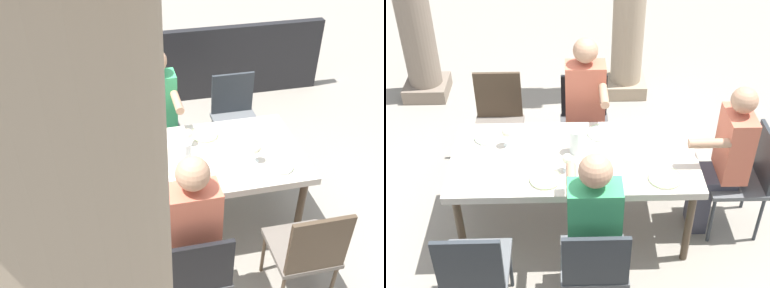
# 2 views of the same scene
# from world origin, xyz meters

# --- Properties ---
(ground_plane) EXTENTS (16.00, 16.00, 0.00)m
(ground_plane) POSITION_xyz_m (0.00, 0.00, 0.00)
(ground_plane) COLOR gray
(dining_table) EXTENTS (1.85, 0.89, 0.75)m
(dining_table) POSITION_xyz_m (0.00, 0.00, 0.68)
(dining_table) COLOR beige
(dining_table) RESTS_ON ground
(chair_west_north) EXTENTS (0.44, 0.44, 0.91)m
(chair_west_north) POSITION_xyz_m (-0.66, 0.87, 0.52)
(chair_west_north) COLOR #6A6158
(chair_west_north) RESTS_ON ground
(chair_west_south) EXTENTS (0.44, 0.44, 0.90)m
(chair_west_south) POSITION_xyz_m (-0.66, -0.87, 0.52)
(chair_west_south) COLOR #5B5E61
(chair_west_south) RESTS_ON ground
(chair_mid_north) EXTENTS (0.44, 0.44, 0.88)m
(chair_mid_north) POSITION_xyz_m (0.11, 0.87, 0.51)
(chair_mid_north) COLOR #4F4F50
(chair_mid_north) RESTS_ON ground
(chair_mid_south) EXTENTS (0.44, 0.44, 0.90)m
(chair_mid_south) POSITION_xyz_m (0.11, -0.86, 0.53)
(chair_mid_south) COLOR #5B5E61
(chair_mid_south) RESTS_ON ground
(chair_head_east) EXTENTS (0.44, 0.44, 0.92)m
(chair_head_east) POSITION_xyz_m (1.34, 0.00, 0.54)
(chair_head_east) COLOR #5B5E61
(chair_head_east) RESTS_ON ground
(diner_woman_green) EXTENTS (0.35, 0.49, 1.34)m
(diner_woman_green) POSITION_xyz_m (0.12, 0.69, 0.72)
(diner_woman_green) COLOR #3F3F4C
(diner_woman_green) RESTS_ON ground
(diner_man_white) EXTENTS (0.35, 0.49, 1.33)m
(diner_man_white) POSITION_xyz_m (0.11, -0.69, 0.71)
(diner_man_white) COLOR #3F3F4C
(diner_man_white) RESTS_ON ground
(diner_guest_third) EXTENTS (0.49, 0.35, 1.32)m
(diner_guest_third) POSITION_xyz_m (1.14, -0.00, 0.70)
(diner_guest_third) COLOR #3F3F4C
(diner_guest_third) RESTS_ON ground
(plate_0) EXTENTS (0.22, 0.22, 0.02)m
(plate_0) POSITION_xyz_m (-0.67, 0.25, 0.76)
(plate_0) COLOR white
(plate_0) RESTS_ON dining_table
(wine_glass_0) EXTENTS (0.08, 0.08, 0.17)m
(wine_glass_0) POSITION_xyz_m (-0.51, 0.15, 0.87)
(wine_glass_0) COLOR white
(wine_glass_0) RESTS_ON dining_table
(fork_0) EXTENTS (0.03, 0.17, 0.01)m
(fork_0) POSITION_xyz_m (-0.82, 0.25, 0.75)
(fork_0) COLOR silver
(fork_0) RESTS_ON dining_table
(spoon_0) EXTENTS (0.03, 0.17, 0.01)m
(spoon_0) POSITION_xyz_m (-0.52, 0.25, 0.75)
(spoon_0) COLOR silver
(spoon_0) RESTS_ON dining_table
(plate_1) EXTENTS (0.23, 0.23, 0.02)m
(plate_1) POSITION_xyz_m (-0.21, -0.27, 0.76)
(plate_1) COLOR silver
(plate_1) RESTS_ON dining_table
(wine_glass_1) EXTENTS (0.08, 0.08, 0.15)m
(wine_glass_1) POSITION_xyz_m (-0.05, -0.17, 0.85)
(wine_glass_1) COLOR white
(wine_glass_1) RESTS_ON dining_table
(fork_1) EXTENTS (0.03, 0.17, 0.01)m
(fork_1) POSITION_xyz_m (-0.36, -0.27, 0.75)
(fork_1) COLOR silver
(fork_1) RESTS_ON dining_table
(spoon_1) EXTENTS (0.03, 0.17, 0.01)m
(spoon_1) POSITION_xyz_m (-0.06, -0.27, 0.75)
(spoon_1) COLOR silver
(spoon_1) RESTS_ON dining_table
(plate_2) EXTENTS (0.24, 0.24, 0.02)m
(plate_2) POSITION_xyz_m (0.23, 0.28, 0.76)
(plate_2) COLOR white
(plate_2) RESTS_ON dining_table
(fork_2) EXTENTS (0.02, 0.17, 0.01)m
(fork_2) POSITION_xyz_m (0.08, 0.28, 0.75)
(fork_2) COLOR silver
(fork_2) RESTS_ON dining_table
(spoon_2) EXTENTS (0.02, 0.17, 0.01)m
(spoon_2) POSITION_xyz_m (0.38, 0.28, 0.75)
(spoon_2) COLOR silver
(spoon_2) RESTS_ON dining_table
(plate_3) EXTENTS (0.24, 0.24, 0.02)m
(plate_3) POSITION_xyz_m (0.64, -0.28, 0.76)
(plate_3) COLOR silver
(plate_3) RESTS_ON dining_table
(fork_3) EXTENTS (0.03, 0.17, 0.01)m
(fork_3) POSITION_xyz_m (0.49, -0.28, 0.75)
(fork_3) COLOR silver
(fork_3) RESTS_ON dining_table
(spoon_3) EXTENTS (0.03, 0.17, 0.01)m
(spoon_3) POSITION_xyz_m (0.79, -0.28, 0.75)
(spoon_3) COLOR silver
(spoon_3) RESTS_ON dining_table
(water_pitcher) EXTENTS (0.10, 0.10, 0.20)m
(water_pitcher) POSITION_xyz_m (0.02, 0.06, 0.83)
(water_pitcher) COLOR white
(water_pitcher) RESTS_ON dining_table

